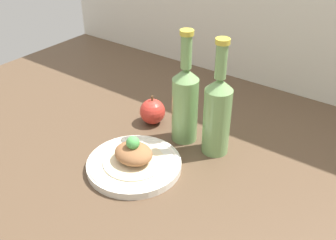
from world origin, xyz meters
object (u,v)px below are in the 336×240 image
Objects in this scene: plated_food at (134,154)px; cider_bottle_left at (185,101)px; cider_bottle_right at (217,112)px; apple at (152,111)px; plate at (134,164)px.

plated_food is 19.45cm from cider_bottle_left.
apple is (-21.30, 1.17, -7.83)cm from cider_bottle_right.
cider_bottle_right is at bearing -3.15° from apple.
cider_bottle_left and cider_bottle_right have the same top height.
apple is at bearing 176.85° from cider_bottle_right.
plate is 0.76× the size of cider_bottle_left.
cider_bottle_right is at bearing 55.86° from plated_food.
plated_food is 0.49× the size of cider_bottle_left.
plated_food is at bearing -98.15° from cider_bottle_left.
plated_food is 21.12cm from apple.
plate is 23.87cm from cider_bottle_right.
plated_food is at bearing -64.12° from apple.
plate is 2.95cm from plated_food.
plate is at bearing -98.15° from cider_bottle_left.
plate is 20.75cm from cider_bottle_left.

